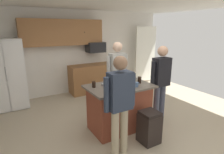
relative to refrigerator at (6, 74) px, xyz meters
name	(u,v)px	position (x,y,z in m)	size (l,w,h in m)	color
floor	(122,127)	(2.00, -2.38, -0.90)	(7.04, 7.04, 0.00)	#B7A88E
back_wall	(75,52)	(2.00, 0.42, 0.40)	(6.40, 0.10, 2.60)	white
french_door_window_panel	(145,54)	(4.60, 0.02, 0.20)	(0.90, 0.06, 2.00)	white
cabinet_run_upper	(63,32)	(1.60, 0.22, 1.02)	(2.40, 0.38, 0.75)	#936038
cabinet_run_lower	(97,77)	(2.60, 0.10, -0.45)	(1.80, 0.63, 0.90)	#936038
refrigerator	(6,74)	(0.00, 0.00, 0.00)	(0.88, 0.76, 1.81)	white
microwave_over_range	(96,47)	(2.60, 0.12, 0.55)	(0.56, 0.40, 0.32)	black
kitchen_island	(119,107)	(1.94, -2.35, -0.43)	(1.31, 0.84, 0.94)	brown
person_guest_left	(117,73)	(2.33, -1.64, 0.11)	(0.57, 0.23, 1.75)	#4C5166
person_guest_by_door	(120,100)	(1.50, -3.05, 0.06)	(0.57, 0.22, 1.67)	tan
person_guest_right	(161,79)	(2.93, -2.49, 0.08)	(0.57, 0.22, 1.70)	#4C5166
mug_blue_stoneware	(136,84)	(2.18, -2.59, 0.09)	(0.12, 0.08, 0.10)	#4C6B99
tumbler_amber	(132,80)	(2.27, -2.33, 0.11)	(0.07, 0.07, 0.15)	black
glass_pilsner	(94,84)	(1.45, -2.20, 0.10)	(0.07, 0.07, 0.12)	black
glass_stout_tall	(139,80)	(2.39, -2.42, 0.11)	(0.08, 0.08, 0.14)	black
mug_ceramic_white	(130,78)	(2.33, -2.17, 0.09)	(0.13, 0.09, 0.10)	white
serving_tray	(114,84)	(1.85, -2.30, 0.06)	(0.44, 0.30, 0.04)	#B7B7BC
trash_bin	(149,127)	(2.15, -3.05, -0.60)	(0.34, 0.34, 0.61)	black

